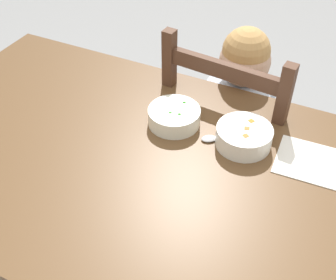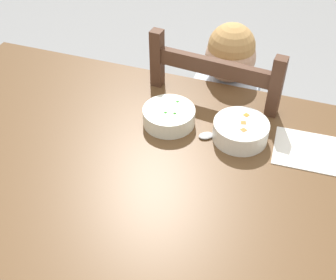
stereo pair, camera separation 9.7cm
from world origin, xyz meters
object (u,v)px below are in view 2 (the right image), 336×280
(bowl_of_carrots, at_px, (241,130))
(spoon, at_px, (213,134))
(dining_chair, at_px, (218,145))
(bowl_of_peas, at_px, (169,116))
(dining_table, at_px, (140,188))
(child_figure, at_px, (223,111))

(bowl_of_carrots, distance_m, spoon, 0.08)
(dining_chair, bearing_deg, bowl_of_peas, -108.76)
(spoon, bearing_deg, dining_table, -133.93)
(dining_table, distance_m, dining_chair, 0.54)
(dining_table, xyz_separation_m, dining_chair, (0.12, 0.48, -0.21))
(dining_chair, height_order, spoon, dining_chair)
(bowl_of_carrots, bearing_deg, child_figure, 109.88)
(spoon, bearing_deg, bowl_of_carrots, 9.90)
(bowl_of_carrots, xyz_separation_m, spoon, (-0.07, -0.01, -0.03))
(child_figure, bearing_deg, dining_chair, 143.18)
(bowl_of_peas, xyz_separation_m, spoon, (0.14, -0.01, -0.02))
(child_figure, height_order, bowl_of_peas, child_figure)
(bowl_of_peas, relative_size, bowl_of_carrots, 0.99)
(dining_table, relative_size, spoon, 11.84)
(child_figure, height_order, spoon, child_figure)
(dining_table, relative_size, bowl_of_peas, 9.50)
(dining_chair, distance_m, bowl_of_carrots, 0.47)
(dining_chair, relative_size, bowl_of_peas, 6.27)
(child_figure, bearing_deg, spoon, -84.20)
(bowl_of_peas, xyz_separation_m, bowl_of_carrots, (0.21, 0.00, 0.00))
(child_figure, relative_size, bowl_of_carrots, 6.10)
(dining_table, bearing_deg, spoon, 46.07)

